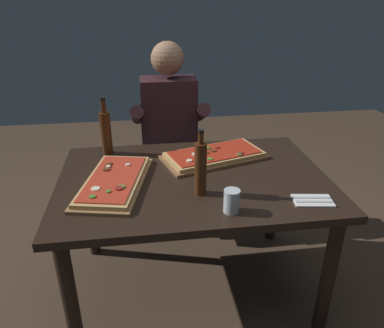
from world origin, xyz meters
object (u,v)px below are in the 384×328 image
oil_bottle_amber (106,131)px  diner_chair (169,156)px  pizza_rectangular_front (214,155)px  seated_diner (170,129)px  pizza_rectangular_left (114,181)px  wine_bottle_dark (201,168)px  dining_table (193,192)px  tumbler_near_camera (232,202)px

oil_bottle_amber → diner_chair: (0.40, 0.48, -0.39)m
pizza_rectangular_front → seated_diner: seated_diner is taller
pizza_rectangular_left → wine_bottle_dark: size_ratio=1.93×
wine_bottle_dark → diner_chair: wine_bottle_dark is taller
oil_bottle_amber → diner_chair: oil_bottle_amber is taller
pizza_rectangular_left → wine_bottle_dark: bearing=-19.6°
diner_chair → pizza_rectangular_front: bearing=-71.7°
dining_table → seated_diner: bearing=94.7°
pizza_rectangular_front → wine_bottle_dark: 0.43m
pizza_rectangular_left → wine_bottle_dark: wine_bottle_dark is taller
oil_bottle_amber → pizza_rectangular_left: bearing=-82.1°
wine_bottle_dark → seated_diner: bearing=94.4°
pizza_rectangular_left → seated_diner: seated_diner is taller
pizza_rectangular_front → wine_bottle_dark: (-0.14, -0.39, 0.12)m
dining_table → diner_chair: diner_chair is taller
dining_table → pizza_rectangular_left: (-0.41, -0.03, 0.12)m
dining_table → diner_chair: (-0.06, 0.86, -0.16)m
dining_table → oil_bottle_amber: bearing=141.2°
tumbler_near_camera → pizza_rectangular_front: bearing=86.6°
tumbler_near_camera → pizza_rectangular_left: bearing=148.3°
wine_bottle_dark → oil_bottle_amber: 0.73m
diner_chair → oil_bottle_amber: bearing=-129.8°
oil_bottle_amber → seated_diner: (0.40, 0.36, -0.14)m
pizza_rectangular_front → oil_bottle_amber: 0.65m
dining_table → wine_bottle_dark: 0.29m
wine_bottle_dark → tumbler_near_camera: wine_bottle_dark is taller
oil_bottle_amber → diner_chair: size_ratio=0.39×
pizza_rectangular_front → diner_chair: diner_chair is taller
tumbler_near_camera → seated_diner: seated_diner is taller
tumbler_near_camera → dining_table: bearing=108.4°
dining_table → pizza_rectangular_front: 0.28m
seated_diner → diner_chair: bearing=90.0°
dining_table → pizza_rectangular_left: pizza_rectangular_left is taller
dining_table → wine_bottle_dark: bearing=-87.3°
pizza_rectangular_front → pizza_rectangular_left: size_ratio=1.03×
oil_bottle_amber → pizza_rectangular_front: bearing=-14.7°
tumbler_near_camera → seated_diner: bearing=99.4°
wine_bottle_dark → oil_bottle_amber: (-0.47, 0.55, 0.00)m
tumbler_near_camera → diner_chair: 1.26m
oil_bottle_amber → seated_diner: bearing=42.1°
pizza_rectangular_left → seated_diner: size_ratio=0.47×
wine_bottle_dark → tumbler_near_camera: 0.23m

